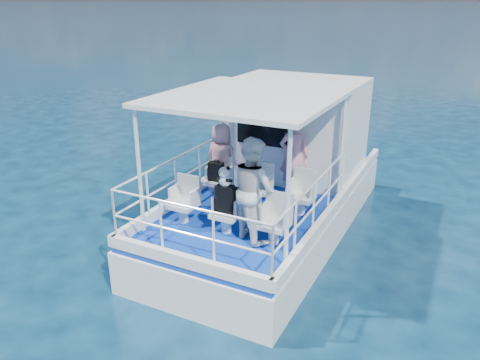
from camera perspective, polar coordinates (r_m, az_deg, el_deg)
name	(u,v)px	position (r m, az deg, el deg)	size (l,w,h in m)	color
ground	(253,249)	(9.61, 1.56, -8.39)	(2000.00, 2000.00, 0.00)	#071F35
hull	(272,229)	(10.42, 3.93, -5.95)	(3.00, 7.00, 1.60)	white
deck	(273,193)	(10.06, 4.05, -1.64)	(2.90, 6.90, 0.10)	#0B2F98
cabin	(297,128)	(10.84, 6.92, 6.37)	(2.85, 2.00, 2.20)	white
canopy	(250,97)	(8.34, 1.18, 10.10)	(3.00, 3.20, 0.08)	white
canopy_posts	(248,159)	(8.59, 0.98, 2.56)	(2.77, 2.97, 2.20)	white
railings	(240,195)	(8.53, 0.00, -1.89)	(2.84, 3.59, 1.00)	white
seat_port_fwd	(218,188)	(9.67, -2.69, -1.03)	(0.48, 0.46, 0.38)	silver
seat_center_fwd	(258,196)	(9.29, 2.16, -1.98)	(0.48, 0.46, 0.38)	silver
seat_stbd_fwd	(300,205)	(8.99, 7.38, -2.98)	(0.48, 0.46, 0.38)	silver
seat_port_aft	(183,212)	(8.66, -6.92, -3.92)	(0.48, 0.46, 0.38)	silver
seat_center_aft	(226,222)	(8.23, -1.66, -5.15)	(0.48, 0.46, 0.38)	silver
seat_stbd_aft	(274,233)	(7.89, 4.14, -6.45)	(0.48, 0.46, 0.38)	silver
passenger_port_fwd	(221,159)	(9.71, -2.27, 2.58)	(0.56, 0.40, 1.50)	pink
passenger_stbd_fwd	(294,156)	(9.67, 6.60, 2.87)	(0.60, 0.40, 1.66)	pink
passenger_stbd_aft	(252,189)	(7.77, 1.51, -1.12)	(0.87, 0.68, 1.79)	white
backpack_port	(216,172)	(9.50, -2.94, 1.03)	(0.30, 0.17, 0.39)	black
backpack_center	(226,200)	(8.01, -1.71, -2.42)	(0.34, 0.19, 0.51)	black
compact_camera	(217,161)	(9.42, -2.88, 2.28)	(0.09, 0.05, 0.05)	black
panda	(225,176)	(7.83, -1.89, 0.48)	(0.23, 0.19, 0.36)	silver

